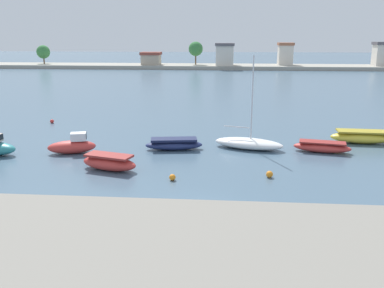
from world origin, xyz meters
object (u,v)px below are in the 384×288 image
object	(u,v)px
mooring_buoy_2	(172,177)
moored_boat_3	(174,144)
moored_boat_1	(73,146)
moored_boat_6	(362,137)
moored_boat_4	(249,143)
mooring_buoy_0	(52,121)
moored_boat_5	(322,147)
moored_boat_2	(109,163)
mooring_buoy_1	(269,174)

from	to	relation	value
mooring_buoy_2	moored_boat_3	bearing A→B (deg)	96.28
moored_boat_1	mooring_buoy_2	size ratio (longest dim) A/B	9.49
moored_boat_6	moored_boat_4	bearing A→B (deg)	-161.77
moored_boat_1	moored_boat_6	size ratio (longest dim) A/B	0.74
mooring_buoy_0	moored_boat_1	bearing A→B (deg)	-59.93
moored_boat_1	moored_boat_5	size ratio (longest dim) A/B	0.86
moored_boat_3	mooring_buoy_2	size ratio (longest dim) A/B	11.54
moored_boat_4	mooring_buoy_0	world-z (taller)	moored_boat_4
moored_boat_2	mooring_buoy_2	size ratio (longest dim) A/B	10.40
moored_boat_1	moored_boat_2	size ratio (longest dim) A/B	0.91
moored_boat_2	moored_boat_4	distance (m)	11.07
moored_boat_1	mooring_buoy_2	bearing A→B (deg)	-49.46
moored_boat_6	mooring_buoy_2	xyz separation A→B (m)	(-14.25, -10.10, -0.30)
mooring_buoy_0	moored_boat_5	bearing A→B (deg)	-19.14
moored_boat_3	moored_boat_4	world-z (taller)	moored_boat_4
moored_boat_3	mooring_buoy_0	bearing A→B (deg)	138.76
moored_boat_1	moored_boat_4	distance (m)	13.32
moored_boat_6	moored_boat_3	bearing A→B (deg)	-164.68
moored_boat_5	moored_boat_6	world-z (taller)	moored_boat_6
mooring_buoy_1	mooring_buoy_2	distance (m)	5.99
moored_boat_5	mooring_buoy_2	world-z (taller)	moored_boat_5
moored_boat_5	mooring_buoy_0	distance (m)	25.97
moored_boat_3	mooring_buoy_1	bearing A→B (deg)	-49.71
mooring_buoy_2	moored_boat_2	bearing A→B (deg)	159.08
mooring_buoy_1	mooring_buoy_2	bearing A→B (deg)	-170.53
moored_boat_4	moored_boat_1	bearing A→B (deg)	-153.56
moored_boat_3	mooring_buoy_2	world-z (taller)	moored_boat_3
moored_boat_6	mooring_buoy_1	distance (m)	12.36
moored_boat_3	moored_boat_4	distance (m)	5.77
moored_boat_4	mooring_buoy_2	distance (m)	9.11
moored_boat_6	moored_boat_1	bearing A→B (deg)	-164.63
moored_boat_4	mooring_buoy_1	size ratio (longest dim) A/B	16.69
moored_boat_4	moored_boat_5	bearing A→B (deg)	10.95
moored_boat_2	mooring_buoy_1	bearing A→B (deg)	12.26
moored_boat_5	mooring_buoy_2	xyz separation A→B (m)	(-10.42, -7.11, -0.20)
moored_boat_1	moored_boat_6	xyz separation A→B (m)	(22.40, 4.79, -0.07)
mooring_buoy_1	mooring_buoy_2	size ratio (longest dim) A/B	1.08
moored_boat_3	mooring_buoy_1	size ratio (longest dim) A/B	10.65
moored_boat_4	mooring_buoy_1	distance (m)	6.71
moored_boat_5	moored_boat_4	bearing A→B (deg)	-174.38
moored_boat_1	moored_boat_4	size ratio (longest dim) A/B	0.52
moored_boat_2	moored_boat_3	size ratio (longest dim) A/B	0.90
moored_boat_2	moored_boat_5	size ratio (longest dim) A/B	0.94
mooring_buoy_0	moored_boat_3	bearing A→B (deg)	-33.12
mooring_buoy_2	moored_boat_5	bearing A→B (deg)	34.29
mooring_buoy_1	mooring_buoy_2	xyz separation A→B (m)	(-5.91, -0.99, -0.02)
mooring_buoy_2	moored_boat_1	bearing A→B (deg)	146.90
moored_boat_1	moored_boat_5	distance (m)	18.66
moored_boat_4	moored_boat_5	distance (m)	5.48
moored_boat_4	moored_boat_5	xyz separation A→B (m)	(5.45, -0.52, -0.04)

